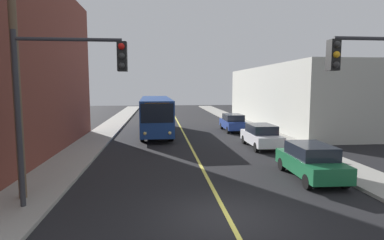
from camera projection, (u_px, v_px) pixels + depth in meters
ground_plane at (228, 217)px, 10.36m from camera, size 120.00×120.00×0.00m
sidewalk_left at (78, 154)px, 19.49m from camera, size 2.50×90.00×0.15m
sidewalk_right at (302, 150)px, 21.00m from camera, size 2.50×90.00×0.15m
lane_stripe_center at (187, 140)px, 25.19m from camera, size 0.16×60.00×0.01m
building_right_warehouse at (310, 96)px, 34.87m from camera, size 12.00×23.95×6.33m
city_bus at (156, 113)px, 28.52m from camera, size 2.86×12.21×3.20m
parked_car_green at (311, 161)px, 14.63m from camera, size 1.93×4.45×1.62m
parked_car_white at (261, 136)px, 22.01m from camera, size 1.83×4.40×1.62m
parked_car_blue at (233, 122)px, 29.97m from camera, size 1.84×4.41×1.62m
utility_pole_near at (15, 58)px, 11.21m from camera, size 2.40×0.28×9.28m
traffic_signal_left_corner at (64, 86)px, 10.65m from camera, size 3.75×0.48×6.00m
fire_hydrant at (318, 151)px, 18.09m from camera, size 0.44×0.26×0.84m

